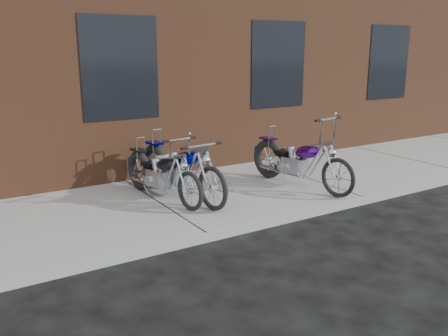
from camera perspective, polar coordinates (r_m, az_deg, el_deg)
ground at (r=6.44m, az=-2.14°, el=-9.00°), size 120.00×120.00×0.00m
sidewalk at (r=7.67m, az=-7.73°, el=-4.66°), size 22.00×3.00×0.15m
chopper_purple at (r=8.48m, az=8.91°, el=0.57°), size 0.59×2.29×1.29m
chopper_blue at (r=7.81m, az=-5.36°, el=-0.39°), size 0.58×2.38×1.04m
chopper_third at (r=7.75m, az=-7.58°, el=-0.91°), size 0.55×2.12×1.08m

